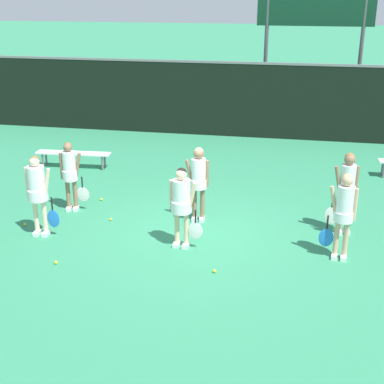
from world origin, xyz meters
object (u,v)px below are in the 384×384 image
object	(u,v)px
tennis_ball_2	(111,219)
tennis_ball_0	(56,262)
player_4	(198,178)
player_2	(344,209)
player_3	(70,171)
tennis_ball_1	(25,224)
player_5	(347,186)
bench_courtside	(73,154)
player_1	(182,201)
tennis_ball_5	(214,271)
scoreboard	(316,10)
player_0	(38,189)
tennis_ball_4	(101,199)

from	to	relation	value
tennis_ball_2	tennis_ball_0	bearing A→B (deg)	-99.49
player_4	player_2	bearing A→B (deg)	-27.01
player_3	tennis_ball_1	bearing A→B (deg)	-133.80
player_2	tennis_ball_1	size ratio (longest dim) A/B	26.43
player_5	player_2	bearing A→B (deg)	-105.81
bench_courtside	player_1	bearing A→B (deg)	-49.92
bench_courtside	player_5	distance (m)	8.07
player_3	tennis_ball_5	xyz separation A→B (m)	(3.77, -2.33, -0.93)
scoreboard	player_5	size ratio (longest dim) A/B	3.04
player_0	player_3	bearing A→B (deg)	84.51
player_0	player_3	size ratio (longest dim) A/B	1.06
player_5	tennis_ball_5	size ratio (longest dim) A/B	26.28
player_5	tennis_ball_2	distance (m)	5.22
player_5	bench_courtside	bearing A→B (deg)	147.98
player_2	tennis_ball_5	size ratio (longest dim) A/B	25.56
player_3	player_4	distance (m)	3.04
player_0	tennis_ball_4	bearing A→B (deg)	73.50
player_4	player_3	bearing A→B (deg)	175.16
tennis_ball_5	player_0	bearing A→B (deg)	166.76
tennis_ball_4	tennis_ball_5	distance (m)	4.47
player_5	tennis_ball_1	distance (m)	7.04
tennis_ball_1	player_3	bearing A→B (deg)	57.41
player_1	bench_courtside	bearing A→B (deg)	140.08
player_3	player_4	xyz separation A→B (m)	(3.04, -0.03, 0.06)
tennis_ball_0	tennis_ball_2	distance (m)	2.17
tennis_ball_0	tennis_ball_4	xyz separation A→B (m)	(-0.28, 3.26, -0.00)
tennis_ball_1	tennis_ball_4	xyz separation A→B (m)	(1.15, 1.75, 0.00)
bench_courtside	player_3	bearing A→B (deg)	-71.33
player_3	tennis_ball_2	distance (m)	1.51
player_3	player_5	world-z (taller)	player_5
player_4	tennis_ball_0	xyz separation A→B (m)	(-2.30, -2.56, -0.99)
player_0	player_1	size ratio (longest dim) A/B	1.05
player_2	tennis_ball_5	xyz separation A→B (m)	(-2.30, -1.03, -1.00)
bench_courtside	player_4	size ratio (longest dim) A/B	1.29
bench_courtside	player_1	distance (m)	6.08
scoreboard	tennis_ball_0	bearing A→B (deg)	-112.33
player_0	tennis_ball_1	world-z (taller)	player_0
player_0	tennis_ball_4	xyz separation A→B (m)	(0.57, 2.09, -1.01)
player_1	scoreboard	bearing A→B (deg)	82.60
tennis_ball_0	player_5	bearing A→B (deg)	24.54
tennis_ball_0	tennis_ball_5	distance (m)	3.04
player_2	tennis_ball_1	world-z (taller)	player_2
player_3	player_0	bearing A→B (deg)	-105.35
tennis_ball_0	tennis_ball_4	bearing A→B (deg)	94.88
scoreboard	player_2	bearing A→B (deg)	-86.81
player_5	tennis_ball_0	world-z (taller)	player_5
player_5	tennis_ball_2	size ratio (longest dim) A/B	27.37
player_5	tennis_ball_4	bearing A→B (deg)	162.99
player_1	player_4	xyz separation A→B (m)	(0.09, 1.35, 0.02)
player_1	player_3	bearing A→B (deg)	161.34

